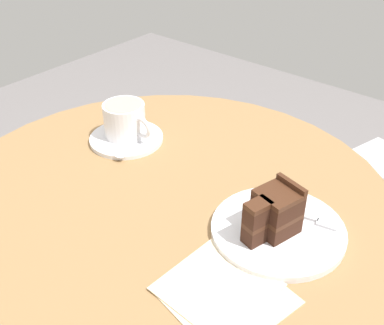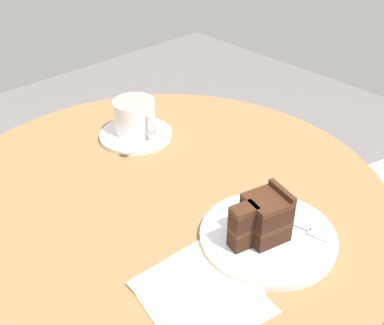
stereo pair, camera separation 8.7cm
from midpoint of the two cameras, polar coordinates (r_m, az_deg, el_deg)
name	(u,v)px [view 2 (the right image)]	position (r m, az deg, el deg)	size (l,w,h in m)	color
cafe_table	(163,244)	(0.93, -0.83, -9.79)	(0.82, 0.82, 0.75)	olive
saucer	(136,135)	(1.02, -4.27, 3.22)	(0.15, 0.15, 0.01)	white
coffee_cup	(135,116)	(1.01, -4.32, 5.45)	(0.12, 0.09, 0.07)	white
teaspoon	(138,146)	(0.97, -3.90, 1.86)	(0.03, 0.11, 0.00)	silver
cake_plate	(268,237)	(0.78, 12.19, -8.71)	(0.21, 0.21, 0.01)	white
cake_slice	(263,218)	(0.74, 11.76, -6.62)	(0.07, 0.10, 0.08)	#381E14
fork	(299,226)	(0.80, 15.69, -7.36)	(0.14, 0.04, 0.00)	silver
napkin	(199,293)	(0.69, 4.57, -15.37)	(0.18, 0.18, 0.00)	beige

